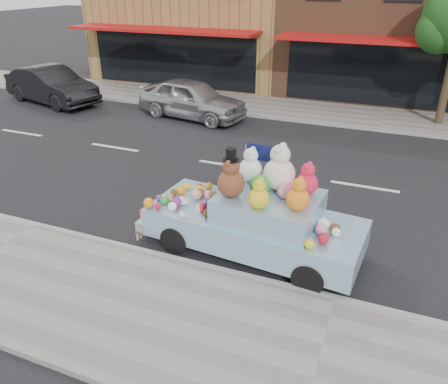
% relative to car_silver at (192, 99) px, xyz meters
% --- Properties ---
extents(ground, '(120.00, 120.00, 0.00)m').
position_rel_car_silver_xyz_m(ground, '(7.08, -4.05, -0.76)').
color(ground, black).
rests_on(ground, ground).
extents(near_sidewalk, '(60.00, 3.00, 0.12)m').
position_rel_car_silver_xyz_m(near_sidewalk, '(7.08, -10.55, -0.70)').
color(near_sidewalk, gray).
rests_on(near_sidewalk, ground).
extents(far_sidewalk, '(60.00, 3.00, 0.12)m').
position_rel_car_silver_xyz_m(far_sidewalk, '(7.08, 2.45, -0.70)').
color(far_sidewalk, gray).
rests_on(far_sidewalk, ground).
extents(near_kerb, '(60.00, 0.12, 0.13)m').
position_rel_car_silver_xyz_m(near_kerb, '(7.08, -9.05, -0.69)').
color(near_kerb, gray).
rests_on(near_kerb, ground).
extents(far_kerb, '(60.00, 0.12, 0.13)m').
position_rel_car_silver_xyz_m(far_kerb, '(7.08, 0.95, -0.69)').
color(far_kerb, gray).
rests_on(far_kerb, ground).
extents(storefront_left, '(10.00, 9.80, 7.30)m').
position_rel_car_silver_xyz_m(storefront_left, '(-2.92, 7.93, 2.89)').
color(storefront_left, olive).
rests_on(storefront_left, ground).
extents(storefront_mid, '(10.00, 9.80, 7.30)m').
position_rel_car_silver_xyz_m(storefront_mid, '(7.08, 7.93, 2.89)').
color(storefront_mid, brown).
rests_on(storefront_mid, ground).
extents(car_silver, '(4.69, 2.56, 1.51)m').
position_rel_car_silver_xyz_m(car_silver, '(0.00, 0.00, 0.00)').
color(car_silver, '#A5A5AA').
rests_on(car_silver, ground).
extents(car_dark, '(5.03, 2.81, 1.57)m').
position_rel_car_silver_xyz_m(car_dark, '(-6.69, -0.32, 0.03)').
color(car_dark, black).
rests_on(car_dark, ground).
extents(art_car, '(4.61, 2.11, 2.32)m').
position_rel_car_silver_xyz_m(art_car, '(5.28, -8.04, 0.06)').
color(art_car, black).
rests_on(art_car, ground).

